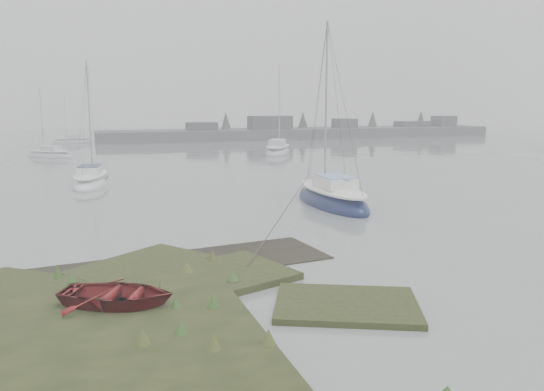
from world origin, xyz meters
The scene contains 8 objects.
ground centered at (0.00, 30.00, 0.00)m, with size 160.00×160.00×0.00m, color slate.
far_shoreline centered at (26.84, 61.90, 0.85)m, with size 60.00×8.00×4.15m.
sailboat_main centered at (6.14, 11.98, 0.30)m, with size 2.43×6.96×9.76m.
sailboat_white centered at (-5.16, 22.83, 0.26)m, with size 2.93×6.08×8.23m.
sailboat_far_a centered at (-8.58, 42.77, 0.22)m, with size 4.90×4.48×7.08m.
sailboat_far_b centered at (12.97, 38.51, 0.30)m, with size 5.31×7.09×9.68m.
sailboat_far_c centered at (-6.86, 61.81, 0.21)m, with size 4.85×1.66×6.81m.
dinghy centered at (-4.88, 1.00, 0.50)m, with size 1.96×2.75×0.57m, color #630F10.
Camera 1 is at (-5.42, -11.67, 5.01)m, focal length 35.00 mm.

